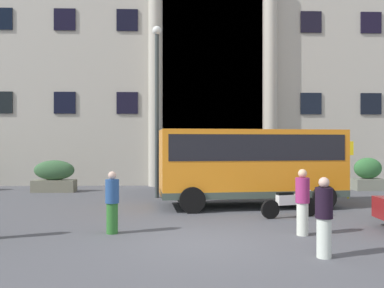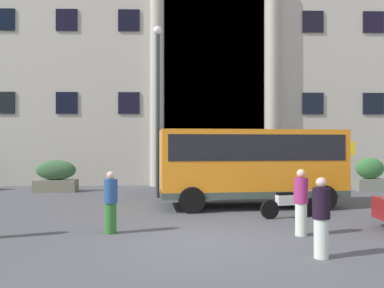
# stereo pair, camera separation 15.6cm
# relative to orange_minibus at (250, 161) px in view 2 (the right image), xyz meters

# --- Properties ---
(ground_plane) EXTENTS (80.00, 64.00, 0.12)m
(ground_plane) POSITION_rel_orange_minibus_xyz_m (-2.12, -5.50, -1.78)
(ground_plane) COLOR #4B4C51
(office_building_facade) EXTENTS (34.92, 9.64, 21.23)m
(office_building_facade) POSITION_rel_orange_minibus_xyz_m (-2.11, 11.98, 8.89)
(office_building_facade) COLOR #B2ADA0
(office_building_facade) RESTS_ON ground_plane
(orange_minibus) EXTENTS (6.98, 3.17, 2.89)m
(orange_minibus) POSITION_rel_orange_minibus_xyz_m (0.00, 0.00, 0.00)
(orange_minibus) COLOR orange
(orange_minibus) RESTS_ON ground_plane
(bus_stop_sign) EXTENTS (0.44, 0.08, 2.48)m
(bus_stop_sign) POSITION_rel_orange_minibus_xyz_m (4.62, 1.94, -0.18)
(bus_stop_sign) COLOR #9E9D16
(bus_stop_sign) RESTS_ON ground_plane
(hedge_planter_entrance_left) EXTENTS (1.48, 0.89, 1.66)m
(hedge_planter_entrance_left) POSITION_rel_orange_minibus_xyz_m (6.96, 4.96, -0.92)
(hedge_planter_entrance_left) COLOR slate
(hedge_planter_entrance_left) RESTS_ON ground_plane
(hedge_planter_far_west) EXTENTS (1.88, 0.88, 1.41)m
(hedge_planter_far_west) POSITION_rel_orange_minibus_xyz_m (-1.87, 4.67, -1.04)
(hedge_planter_far_west) COLOR #6B645B
(hedge_planter_far_west) RESTS_ON ground_plane
(hedge_planter_east) EXTENTS (2.06, 0.77, 1.56)m
(hedge_planter_east) POSITION_rel_orange_minibus_xyz_m (-8.84, 4.74, -0.96)
(hedge_planter_east) COLOR #6D6C5B
(hedge_planter_east) RESTS_ON ground_plane
(hedge_planter_west) EXTENTS (2.14, 0.97, 1.36)m
(hedge_planter_west) POSITION_rel_orange_minibus_xyz_m (1.50, 5.23, -1.06)
(hedge_planter_west) COLOR #6F5E5A
(hedge_planter_west) RESTS_ON ground_plane
(scooter_by_planter) EXTENTS (1.97, 0.73, 0.89)m
(scooter_by_planter) POSITION_rel_orange_minibus_xyz_m (0.82, -2.33, -1.26)
(scooter_by_planter) COLOR black
(scooter_by_planter) RESTS_ON ground_plane
(pedestrian_woman_with_bag) EXTENTS (0.36, 0.36, 1.68)m
(pedestrian_woman_with_bag) POSITION_rel_orange_minibus_xyz_m (0.32, -6.75, -0.87)
(pedestrian_woman_with_bag) COLOR silver
(pedestrian_woman_with_bag) RESTS_ON ground_plane
(pedestrian_woman_dark_dress) EXTENTS (0.36, 0.36, 1.72)m
(pedestrian_woman_dark_dress) POSITION_rel_orange_minibus_xyz_m (0.50, -4.74, -0.85)
(pedestrian_woman_dark_dress) COLOR silver
(pedestrian_woman_dark_dress) RESTS_ON ground_plane
(pedestrian_man_red_shirt) EXTENTS (0.36, 0.36, 1.65)m
(pedestrian_man_red_shirt) POSITION_rel_orange_minibus_xyz_m (-4.47, -4.37, -0.89)
(pedestrian_man_red_shirt) COLOR #2C6C2A
(pedestrian_man_red_shirt) RESTS_ON ground_plane
(lamppost_plaza_centre) EXTENTS (0.40, 0.40, 7.55)m
(lamppost_plaza_centre) POSITION_rel_orange_minibus_xyz_m (-3.67, 2.50, 2.68)
(lamppost_plaza_centre) COLOR #343C3C
(lamppost_plaza_centre) RESTS_ON ground_plane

